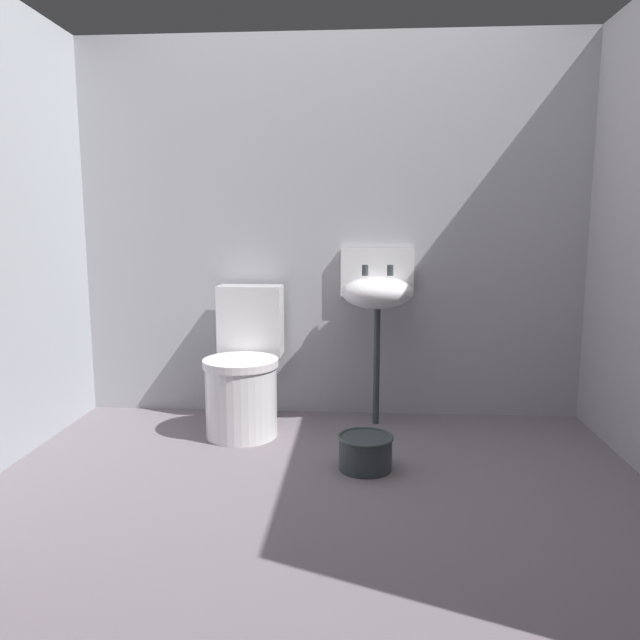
# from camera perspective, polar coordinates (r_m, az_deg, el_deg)

# --- Properties ---
(ground_plane) EXTENTS (3.32, 2.69, 0.08)m
(ground_plane) POSITION_cam_1_polar(r_m,az_deg,el_deg) (2.65, -0.43, -17.00)
(ground_plane) COLOR slate
(wall_back) EXTENTS (3.32, 0.10, 2.18)m
(wall_back) POSITION_cam_1_polar(r_m,az_deg,el_deg) (3.58, 0.99, 8.47)
(wall_back) COLOR #A9A8AF
(wall_back) RESTS_ON ground
(toilet_near_wall) EXTENTS (0.40, 0.59, 0.78)m
(toilet_near_wall) POSITION_cam_1_polar(r_m,az_deg,el_deg) (3.33, -7.16, -5.00)
(toilet_near_wall) COLOR white
(toilet_near_wall) RESTS_ON ground
(sink) EXTENTS (0.42, 0.35, 0.99)m
(sink) POSITION_cam_1_polar(r_m,az_deg,el_deg) (3.38, 5.45, 2.70)
(sink) COLOR #31383A
(sink) RESTS_ON ground
(bucket) EXTENTS (0.26, 0.26, 0.16)m
(bucket) POSITION_cam_1_polar(r_m,az_deg,el_deg) (2.87, 4.30, -12.25)
(bucket) COLOR #31383A
(bucket) RESTS_ON ground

